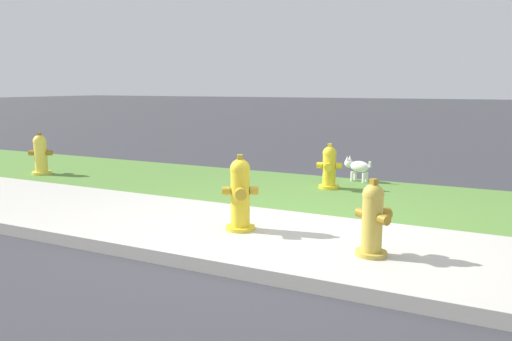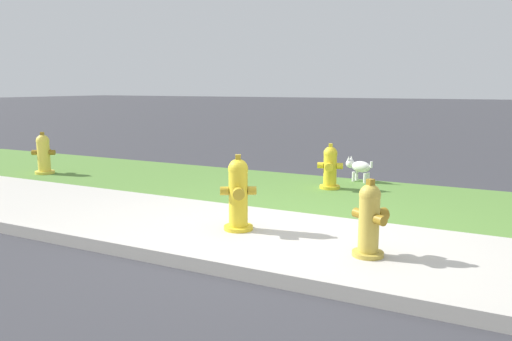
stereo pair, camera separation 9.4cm
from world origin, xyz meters
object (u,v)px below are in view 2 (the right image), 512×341
Objects in this scene: fire_hydrant_at_driveway at (370,220)px; small_white_dog at (359,167)px; fire_hydrant_across_street at (238,194)px; fire_hydrant_mid_block at (44,154)px; fire_hydrant_near_corner at (330,167)px.

fire_hydrant_at_driveway reaches higher than small_white_dog.
fire_hydrant_across_street is at bearing -155.39° from fire_hydrant_at_driveway.
fire_hydrant_across_street reaches higher than small_white_dog.
fire_hydrant_across_street is (4.72, -1.51, 0.04)m from fire_hydrant_mid_block.
fire_hydrant_mid_block is at bearing 35.00° from small_white_dog.
fire_hydrant_at_driveway is 3.02m from fire_hydrant_near_corner.
fire_hydrant_near_corner is at bearing -124.02° from fire_hydrant_across_street.
fire_hydrant_near_corner is (4.87, 1.02, -0.03)m from fire_hydrant_mid_block.
fire_hydrant_at_driveway reaches higher than fire_hydrant_near_corner.
fire_hydrant_across_street is 1.74× the size of small_white_dog.
small_white_dog is at bearing -127.23° from fire_hydrant_across_street.
fire_hydrant_at_driveway is at bearing -44.48° from fire_hydrant_mid_block.
fire_hydrant_near_corner is (0.16, 2.53, -0.07)m from fire_hydrant_across_street.
fire_hydrant_at_driveway is 0.87× the size of fire_hydrant_across_street.
fire_hydrant_across_street is at bearing -46.75° from fire_hydrant_mid_block.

